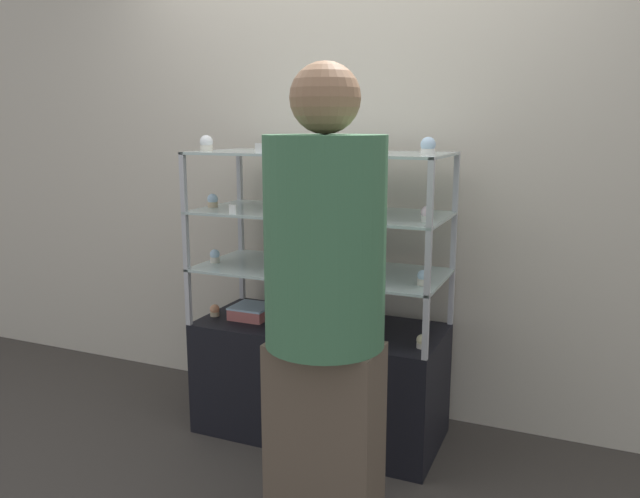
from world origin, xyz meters
The scene contains 27 objects.
ground_plane centered at (0.00, 0.00, 0.00)m, with size 20.00×20.00×0.00m, color #38332D.
back_wall centered at (0.00, 0.41, 1.30)m, with size 8.00×0.05×2.60m.
display_base centered at (0.00, 0.00, 0.28)m, with size 1.18×0.53×0.56m.
display_riser_lower centered at (0.00, 0.00, 0.82)m, with size 1.18×0.53×0.28m.
display_riser_middle centered at (0.00, 0.00, 1.09)m, with size 1.18×0.53×0.28m.
display_riser_upper centered at (0.00, 0.00, 1.37)m, with size 1.18×0.53×0.28m.
layer_cake_centerpiece centered at (0.01, 0.02, 0.89)m, with size 0.18×0.18×0.11m.
sheet_cake_frosted centered at (-0.35, -0.04, 0.59)m, with size 0.19×0.18×0.06m.
cupcake_0 centered at (-0.54, -0.09, 0.59)m, with size 0.05×0.05×0.06m.
cupcake_1 centered at (-0.01, -0.06, 0.59)m, with size 0.05×0.05×0.06m.
cupcake_2 centered at (0.53, -0.12, 0.59)m, with size 0.05×0.05×0.06m.
price_tag_0 centered at (0.30, -0.25, 0.58)m, with size 0.04×0.00×0.04m.
cupcake_3 centered at (-0.53, -0.08, 0.87)m, with size 0.05×0.05×0.07m.
cupcake_4 centered at (-0.16, -0.07, 0.87)m, with size 0.05×0.05×0.07m.
cupcake_5 centered at (0.19, -0.06, 0.87)m, with size 0.05×0.05×0.07m.
cupcake_6 centered at (0.52, -0.11, 0.87)m, with size 0.05×0.05×0.07m.
price_tag_1 centered at (-0.15, -0.25, 0.86)m, with size 0.04×0.00×0.04m.
cupcake_7 centered at (-0.54, -0.07, 1.14)m, with size 0.05×0.05×0.07m.
cupcake_8 centered at (0.00, -0.12, 1.14)m, with size 0.05×0.05×0.07m.
cupcake_9 centered at (0.53, -0.11, 1.14)m, with size 0.05×0.05×0.07m.
price_tag_2 centered at (-0.32, -0.25, 1.13)m, with size 0.04×0.00×0.04m.
cupcake_10 centered at (-0.53, -0.13, 1.42)m, with size 0.06×0.06×0.07m.
cupcake_11 centered at (0.00, -0.06, 1.42)m, with size 0.06×0.06×0.07m.
cupcake_12 centered at (0.53, -0.13, 1.42)m, with size 0.06×0.06×0.07m.
price_tag_3 centered at (-0.18, -0.25, 1.41)m, with size 0.04×0.00×0.04m.
donut_glazed centered at (0.22, 0.02, 1.40)m, with size 0.13×0.13×0.03m.
customer_figure centered at (0.37, -0.83, 0.91)m, with size 0.40×0.40×1.70m.
Camera 1 is at (1.14, -2.65, 1.51)m, focal length 35.00 mm.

